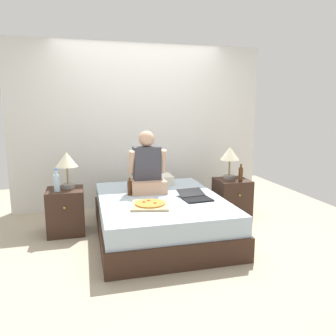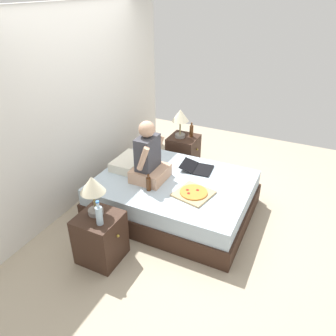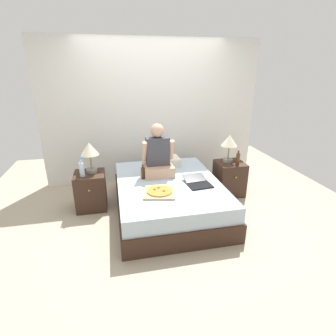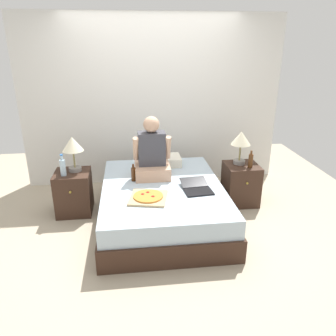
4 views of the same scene
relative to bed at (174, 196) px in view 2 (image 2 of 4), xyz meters
name	(u,v)px [view 2 (image 2 of 4)]	position (x,y,z in m)	size (l,w,h in m)	color
ground_plane	(174,210)	(0.00, 0.00, -0.24)	(5.88, 5.88, 0.00)	tan
wall_back	(82,107)	(0.00, 1.34, 1.01)	(3.88, 0.12, 2.50)	silver
bed	(174,196)	(0.00, 0.00, 0.00)	(1.48, 1.96, 0.48)	#382319
nightstand_left	(100,238)	(-1.12, 0.35, 0.04)	(0.44, 0.47, 0.56)	#382319
lamp_on_left_nightstand	(93,187)	(-1.08, 0.40, 0.65)	(0.26, 0.26, 0.45)	gray
water_bottle	(99,215)	(-1.20, 0.26, 0.44)	(0.07, 0.07, 0.28)	silver
nightstand_right	(183,153)	(1.12, 0.35, 0.04)	(0.44, 0.47, 0.56)	#382319
lamp_on_right_nightstand	(180,117)	(1.09, 0.40, 0.65)	(0.26, 0.26, 0.45)	gray
beer_bottle	(191,131)	(1.19, 0.25, 0.42)	(0.06, 0.06, 0.23)	#512D14
pillow	(129,162)	(0.07, 0.70, 0.30)	(0.52, 0.34, 0.12)	silver
person_seated	(149,159)	(-0.10, 0.30, 0.53)	(0.47, 0.40, 0.78)	tan
laptop	(199,168)	(0.39, -0.19, 0.26)	(0.35, 0.44, 0.07)	black
pizza_box	(194,193)	(-0.19, -0.35, 0.26)	(0.48, 0.48, 0.04)	tan
beer_bottle_on_bed	(148,184)	(-0.34, 0.18, 0.33)	(0.06, 0.06, 0.22)	#4C2811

